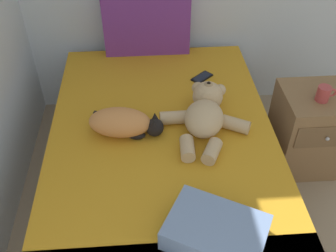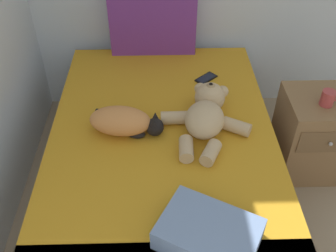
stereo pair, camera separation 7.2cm
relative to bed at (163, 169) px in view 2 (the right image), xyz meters
name	(u,v)px [view 2 (the right image)]	position (x,y,z in m)	size (l,w,h in m)	color
bed	(163,169)	(0.00, 0.00, 0.00)	(1.30, 1.96, 0.55)	olive
patterned_cushion	(153,23)	(-0.05, 0.91, 0.50)	(0.59, 0.11, 0.45)	#72338C
cat	(124,122)	(-0.21, 0.04, 0.35)	(0.42, 0.29, 0.15)	#D18447
teddy_bear	(206,114)	(0.24, 0.08, 0.36)	(0.50, 0.59, 0.19)	tan
cell_phone	(206,78)	(0.30, 0.54, 0.28)	(0.16, 0.15, 0.01)	black
throw_pillow	(209,234)	(0.18, -0.67, 0.33)	(0.40, 0.28, 0.11)	#728CB7
nightstand	(314,134)	(0.99, 0.27, 0.02)	(0.44, 0.44, 0.57)	olive
mug	(328,98)	(0.98, 0.22, 0.35)	(0.12, 0.08, 0.09)	#B23F3F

